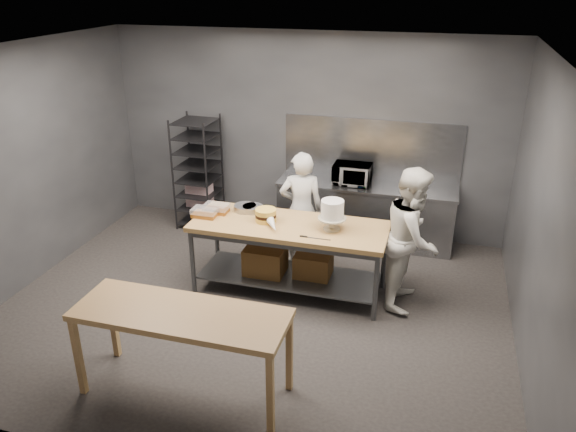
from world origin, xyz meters
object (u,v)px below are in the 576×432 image
(work_table, at_px, (288,249))
(chef_behind, at_px, (301,209))
(layer_cake, at_px, (266,215))
(speed_rack, at_px, (198,173))
(frosted_cake_stand, at_px, (332,211))
(near_counter, at_px, (181,320))
(microwave, at_px, (352,174))
(chef_right, at_px, (412,238))

(work_table, bearing_deg, chef_behind, 91.91)
(layer_cake, bearing_deg, chef_behind, 71.35)
(work_table, relative_size, speed_rack, 1.37)
(work_table, relative_size, frosted_cake_stand, 6.42)
(speed_rack, bearing_deg, near_counter, -68.00)
(work_table, distance_m, near_counter, 2.15)
(work_table, bearing_deg, speed_rack, 140.44)
(chef_behind, bearing_deg, work_table, 75.42)
(work_table, distance_m, chef_behind, 0.79)
(work_table, xyz_separation_m, chef_behind, (-0.02, 0.75, 0.23))
(speed_rack, bearing_deg, microwave, 1.91)
(microwave, relative_size, frosted_cake_stand, 1.45)
(layer_cake, bearing_deg, work_table, 0.56)
(near_counter, relative_size, microwave, 3.69)
(chef_behind, relative_size, microwave, 2.96)
(speed_rack, height_order, layer_cake, speed_rack)
(chef_behind, bearing_deg, microwave, -136.78)
(chef_right, height_order, frosted_cake_stand, chef_right)
(frosted_cake_stand, bearing_deg, speed_rack, 147.05)
(work_table, bearing_deg, frosted_cake_stand, -2.10)
(speed_rack, bearing_deg, chef_right, -22.97)
(chef_right, bearing_deg, work_table, 100.32)
(speed_rack, distance_m, layer_cake, 2.26)
(frosted_cake_stand, bearing_deg, chef_behind, 126.84)
(chef_right, bearing_deg, frosted_cake_stand, 104.44)
(chef_right, bearing_deg, microwave, 38.51)
(near_counter, distance_m, layer_cake, 2.11)
(chef_behind, distance_m, layer_cake, 0.82)
(chef_right, relative_size, frosted_cake_stand, 4.63)
(chef_behind, xyz_separation_m, layer_cake, (-0.25, -0.75, 0.20))
(chef_behind, distance_m, frosted_cake_stand, 1.03)
(chef_right, bearing_deg, speed_rack, 72.34)
(work_table, distance_m, layer_cake, 0.51)
(work_table, bearing_deg, near_counter, -101.28)
(chef_behind, relative_size, chef_right, 0.93)
(chef_behind, height_order, microwave, chef_behind)
(work_table, xyz_separation_m, microwave, (0.50, 1.65, 0.48))
(near_counter, height_order, frosted_cake_stand, frosted_cake_stand)
(layer_cake, bearing_deg, chef_right, 4.32)
(microwave, bearing_deg, near_counter, -103.77)
(near_counter, height_order, chef_right, chef_right)
(near_counter, distance_m, chef_right, 2.94)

